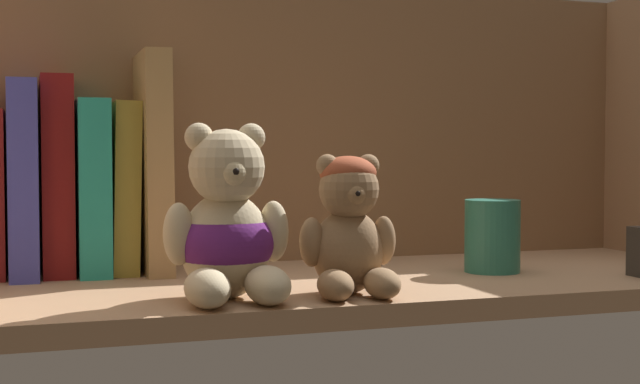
{
  "coord_description": "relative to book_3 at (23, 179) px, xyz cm",
  "views": [
    {
      "loc": [
        -29.93,
        -81.57,
        14.45
      ],
      "look_at": [
        -2.67,
        0.0,
        10.58
      ],
      "focal_mm": 49.49,
      "sensor_mm": 36.0,
      "label": 1
    }
  ],
  "objects": [
    {
      "name": "shelf_board",
      "position": [
        30.21,
        -12.03,
        -10.74
      ],
      "size": [
        82.85,
        30.4,
        2.0
      ],
      "primitive_type": "cube",
      "color": "#A87F5B",
      "rests_on": "ground"
    },
    {
      "name": "book_4",
      "position": [
        3.25,
        0.0,
        0.3
      ],
      "size": [
        3.09,
        10.21,
        20.08
      ],
      "primitive_type": "cube",
      "color": "maroon",
      "rests_on": "shelf_board"
    },
    {
      "name": "teddy_bear_smaller",
      "position": [
        27.04,
        -21.67,
        -3.91
      ],
      "size": [
        9.03,
        9.23,
        12.3
      ],
      "color": "#93704C",
      "rests_on": "shelf_board"
    },
    {
      "name": "book_7",
      "position": [
        12.76,
        0.0,
        1.58
      ],
      "size": [
        2.85,
        14.6,
        22.67
      ],
      "primitive_type": "cube",
      "rotation": [
        0.0,
        -0.01,
        0.0
      ],
      "color": "tan",
      "rests_on": "shelf_board"
    },
    {
      "name": "pillar_candle",
      "position": [
        46.22,
        -12.72,
        -5.97
      ],
      "size": [
        5.75,
        5.75,
        7.53
      ],
      "primitive_type": "cylinder",
      "color": "#2D7A66",
      "rests_on": "shelf_board"
    },
    {
      "name": "shelf_back_panel",
      "position": [
        30.21,
        3.77,
        5.1
      ],
      "size": [
        85.25,
        1.2,
        33.69
      ],
      "primitive_type": "cube",
      "color": "#8B6443",
      "rests_on": "ground"
    },
    {
      "name": "book_6",
      "position": [
        9.84,
        0.0,
        -0.95
      ],
      "size": [
        3.02,
        10.49,
        17.64
      ],
      "primitive_type": "cube",
      "rotation": [
        0.0,
        0.02,
        0.0
      ],
      "color": "olive",
      "rests_on": "shelf_board"
    },
    {
      "name": "book_5",
      "position": [
        6.67,
        -0.0,
        -0.87
      ],
      "size": [
        3.15,
        12.19,
        17.74
      ],
      "primitive_type": "cube",
      "color": "teal",
      "rests_on": "shelf_board"
    },
    {
      "name": "book_3",
      "position": [
        0.0,
        0.0,
        0.0
      ],
      "size": [
        2.8,
        13.34,
        19.48
      ],
      "primitive_type": "cube",
      "color": "#4348B9",
      "rests_on": "shelf_board"
    },
    {
      "name": "teddy_bear_larger",
      "position": [
        16.33,
        -20.82,
        -3.87
      ],
      "size": [
        10.81,
        11.22,
        14.94
      ],
      "color": "beige",
      "rests_on": "shelf_board"
    }
  ]
}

